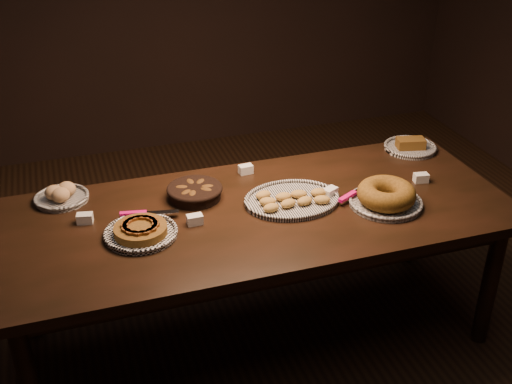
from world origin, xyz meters
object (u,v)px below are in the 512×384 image
object	(u,v)px
buffet_table	(257,224)
bundt_cake_plate	(386,196)
apple_tart_plate	(141,231)
madeleine_platter	(292,199)

from	to	relation	value
buffet_table	bundt_cake_plate	xyz separation A→B (m)	(0.59, -0.14, 0.12)
buffet_table	apple_tart_plate	xyz separation A→B (m)	(-0.55, -0.05, 0.10)
madeleine_platter	bundt_cake_plate	world-z (taller)	bundt_cake_plate
apple_tart_plate	bundt_cake_plate	xyz separation A→B (m)	(1.14, -0.09, 0.02)
buffet_table	madeleine_platter	world-z (taller)	madeleine_platter
buffet_table	bundt_cake_plate	distance (m)	0.62
buffet_table	apple_tart_plate	bearing A→B (deg)	-175.01
apple_tart_plate	bundt_cake_plate	world-z (taller)	bundt_cake_plate
bundt_cake_plate	apple_tart_plate	bearing A→B (deg)	170.68
apple_tart_plate	madeleine_platter	xyz separation A→B (m)	(0.72, 0.07, -0.00)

